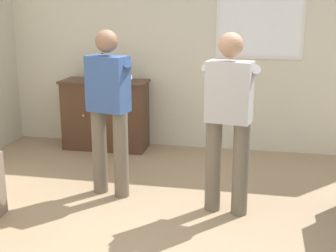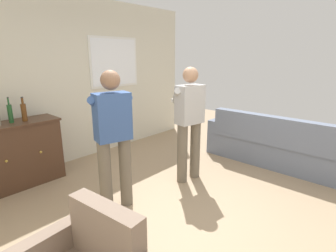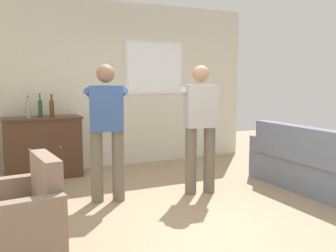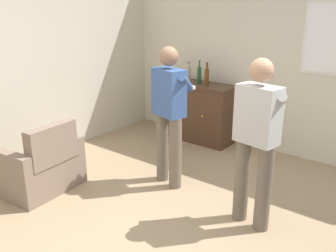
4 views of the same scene
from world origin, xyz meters
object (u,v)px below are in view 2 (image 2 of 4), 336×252
(person_standing_left, at_px, (113,135))
(person_standing_right, at_px, (189,119))
(couch, at_px, (274,147))
(bottle_wine_green, at_px, (24,112))
(bottle_liquor_amber, at_px, (10,113))
(sideboard_cabinet, at_px, (18,154))

(person_standing_left, relative_size, person_standing_right, 1.00)
(couch, bearing_deg, bottle_wine_green, 140.79)
(couch, distance_m, bottle_wine_green, 3.92)
(bottle_wine_green, relative_size, bottle_liquor_amber, 0.96)
(bottle_wine_green, distance_m, person_standing_left, 1.53)
(couch, height_order, sideboard_cabinet, sideboard_cabinet)
(sideboard_cabinet, bearing_deg, bottle_wine_green, -12.69)
(person_standing_left, xyz_separation_m, person_standing_right, (1.20, -0.19, 0.00))
(bottle_liquor_amber, xyz_separation_m, person_standing_right, (1.79, -1.70, -0.13))
(sideboard_cabinet, xyz_separation_m, person_standing_left, (0.57, -1.50, 0.47))
(sideboard_cabinet, relative_size, bottle_wine_green, 3.33)
(couch, height_order, bottle_wine_green, bottle_wine_green)
(bottle_liquor_amber, bearing_deg, person_standing_right, -43.52)
(sideboard_cabinet, distance_m, bottle_wine_green, 0.62)
(couch, bearing_deg, sideboard_cabinet, 141.75)
(bottle_liquor_amber, bearing_deg, person_standing_left, -68.67)
(bottle_liquor_amber, distance_m, person_standing_right, 2.47)
(couch, distance_m, bottle_liquor_amber, 4.07)
(couch, distance_m, sideboard_cabinet, 3.98)
(bottle_wine_green, relative_size, person_standing_left, 0.20)
(sideboard_cabinet, bearing_deg, couch, -38.25)
(sideboard_cabinet, relative_size, person_standing_right, 0.68)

